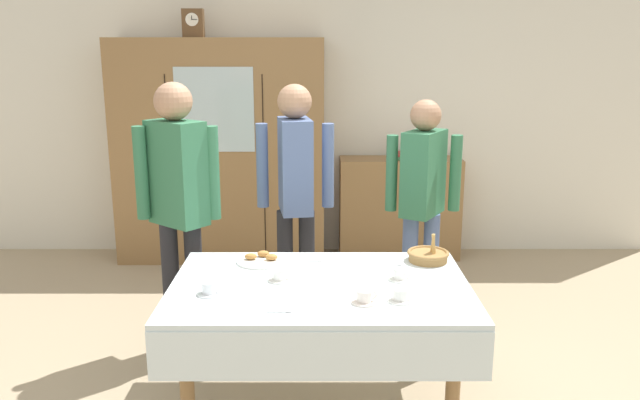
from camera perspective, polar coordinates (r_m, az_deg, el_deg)
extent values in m
plane|color=tan|center=(3.82, 0.00, -16.64)|extent=(12.00, 12.00, 0.00)
cube|color=silver|center=(5.98, 0.01, 8.12)|extent=(6.40, 0.10, 2.70)
cylinder|color=olive|center=(3.22, -11.88, -16.07)|extent=(0.07, 0.07, 0.70)
cylinder|color=olive|center=(3.21, 11.87, -16.08)|extent=(0.07, 0.07, 0.70)
cylinder|color=olive|center=(3.86, -9.64, -10.66)|extent=(0.07, 0.07, 0.70)
cylinder|color=olive|center=(3.86, 9.64, -10.66)|extent=(0.07, 0.07, 0.70)
cube|color=silver|center=(3.33, 0.00, -7.76)|extent=(1.55, 1.02, 0.03)
cube|color=silver|center=(2.92, -0.01, -13.90)|extent=(1.55, 0.01, 0.24)
cube|color=olive|center=(5.80, -8.94, 4.30)|extent=(1.87, 0.45, 2.00)
cube|color=silver|center=(5.52, -9.46, 8.00)|extent=(0.67, 0.01, 0.72)
cube|color=black|center=(5.68, -13.36, 2.86)|extent=(0.01, 0.01, 1.60)
cube|color=black|center=(5.54, -5.05, 2.93)|extent=(0.01, 0.01, 1.60)
cube|color=brown|center=(5.76, -11.32, 15.33)|extent=(0.18, 0.10, 0.24)
cylinder|color=white|center=(5.71, -11.44, 15.63)|extent=(0.11, 0.01, 0.11)
cube|color=black|center=(5.70, -11.46, 15.78)|extent=(0.00, 0.00, 0.04)
cube|color=black|center=(5.70, -11.25, 15.64)|extent=(0.05, 0.00, 0.00)
cube|color=olive|center=(5.93, 7.16, -0.71)|extent=(1.11, 0.35, 0.93)
cube|color=#3D754C|center=(5.83, 7.29, 3.88)|extent=(0.15, 0.21, 0.03)
cube|color=#99332D|center=(5.83, 7.30, 4.14)|extent=(0.17, 0.22, 0.02)
cylinder|color=white|center=(3.13, 7.22, -8.92)|extent=(0.13, 0.13, 0.01)
cylinder|color=white|center=(3.12, 7.23, -8.39)|extent=(0.08, 0.08, 0.05)
torus|color=white|center=(3.12, 7.94, -8.33)|extent=(0.04, 0.01, 0.04)
cylinder|color=white|center=(3.09, 3.99, -9.13)|extent=(0.13, 0.13, 0.01)
cylinder|color=white|center=(3.08, 4.00, -8.59)|extent=(0.08, 0.08, 0.05)
torus|color=white|center=(3.08, 4.71, -8.53)|extent=(0.04, 0.01, 0.04)
cylinder|color=white|center=(3.40, 7.23, -7.05)|extent=(0.13, 0.13, 0.01)
cylinder|color=white|center=(3.39, 7.24, -6.56)|extent=(0.08, 0.08, 0.05)
torus|color=white|center=(3.39, 7.89, -6.50)|extent=(0.04, 0.01, 0.04)
cylinder|color=#47230F|center=(3.38, 7.25, -6.21)|extent=(0.06, 0.06, 0.01)
cylinder|color=white|center=(3.37, -3.62, -7.18)|extent=(0.13, 0.13, 0.01)
cylinder|color=white|center=(3.36, -3.63, -6.67)|extent=(0.08, 0.08, 0.05)
torus|color=white|center=(3.35, -2.98, -6.63)|extent=(0.04, 0.01, 0.04)
cylinder|color=#47230F|center=(3.35, -3.63, -6.33)|extent=(0.06, 0.06, 0.01)
cylinder|color=white|center=(3.23, -9.91, -8.27)|extent=(0.13, 0.13, 0.01)
cylinder|color=white|center=(3.22, -9.94, -7.75)|extent=(0.08, 0.08, 0.05)
torus|color=white|center=(3.21, -9.27, -7.72)|extent=(0.04, 0.01, 0.04)
cylinder|color=#47230F|center=(3.21, -9.95, -7.39)|extent=(0.06, 0.06, 0.01)
cylinder|color=#9E7542|center=(3.70, 9.69, -5.08)|extent=(0.22, 0.22, 0.05)
torus|color=#9E7542|center=(3.69, 9.71, -4.71)|extent=(0.24, 0.24, 0.02)
cylinder|color=tan|center=(3.67, 10.18, -4.03)|extent=(0.02, 0.03, 0.12)
cylinder|color=tan|center=(3.68, 10.20, -3.96)|extent=(0.03, 0.03, 0.12)
cylinder|color=tan|center=(3.69, 10.10, -3.90)|extent=(0.02, 0.03, 0.12)
cylinder|color=white|center=(3.65, -5.32, -5.48)|extent=(0.28, 0.28, 0.01)
ellipsoid|color=#BC7F3D|center=(3.64, -4.39, -5.14)|extent=(0.07, 0.05, 0.04)
ellipsoid|color=#BC7F3D|center=(3.70, -5.12, -4.83)|extent=(0.07, 0.05, 0.04)
ellipsoid|color=#BC7F3D|center=(3.66, -6.24, -5.07)|extent=(0.07, 0.05, 0.04)
cube|color=silver|center=(2.99, -3.88, -10.00)|extent=(0.10, 0.01, 0.00)
ellipsoid|color=silver|center=(2.99, -2.81, -9.98)|extent=(0.03, 0.02, 0.01)
cube|color=silver|center=(3.61, 6.32, -5.82)|extent=(0.10, 0.01, 0.00)
ellipsoid|color=silver|center=(3.61, 7.19, -5.79)|extent=(0.03, 0.02, 0.01)
cube|color=silver|center=(3.64, -0.82, -5.54)|extent=(0.10, 0.01, 0.00)
ellipsoid|color=silver|center=(3.64, 0.05, -5.51)|extent=(0.03, 0.02, 0.01)
cylinder|color=#232328|center=(4.20, -13.21, -7.67)|extent=(0.11, 0.11, 0.85)
cylinder|color=#232328|center=(4.17, -11.18, -7.72)|extent=(0.11, 0.11, 0.85)
cube|color=#33704C|center=(3.98, -12.74, 2.38)|extent=(0.41, 0.38, 0.64)
sphere|color=tan|center=(3.92, -13.07, 8.64)|extent=(0.23, 0.23, 0.23)
cylinder|color=#33704C|center=(4.03, -15.79, 2.35)|extent=(0.08, 0.08, 0.58)
cylinder|color=#33704C|center=(3.93, -9.61, 2.41)|extent=(0.08, 0.08, 0.58)
cylinder|color=slate|center=(4.60, 8.05, -6.00)|extent=(0.11, 0.11, 0.78)
cylinder|color=slate|center=(4.62, 9.90, -5.97)|extent=(0.11, 0.11, 0.78)
cube|color=#33704C|center=(4.43, 9.30, 2.39)|extent=(0.36, 0.41, 0.59)
sphere|color=tan|center=(4.37, 9.50, 7.54)|extent=(0.21, 0.21, 0.21)
cylinder|color=#33704C|center=(4.40, 6.47, 2.41)|extent=(0.08, 0.08, 0.53)
cylinder|color=#33704C|center=(4.47, 12.09, 2.37)|extent=(0.08, 0.08, 0.53)
cylinder|color=#232328|center=(4.44, -3.13, -6.22)|extent=(0.11, 0.11, 0.84)
cylinder|color=#232328|center=(4.44, -1.19, -6.23)|extent=(0.11, 0.11, 0.84)
cube|color=slate|center=(4.25, -2.25, 3.11)|extent=(0.25, 0.39, 0.63)
sphere|color=tan|center=(4.19, -2.30, 8.86)|extent=(0.23, 0.23, 0.23)
cylinder|color=slate|center=(4.26, -5.21, 3.10)|extent=(0.08, 0.08, 0.56)
cylinder|color=slate|center=(4.24, 0.73, 3.11)|extent=(0.08, 0.08, 0.56)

